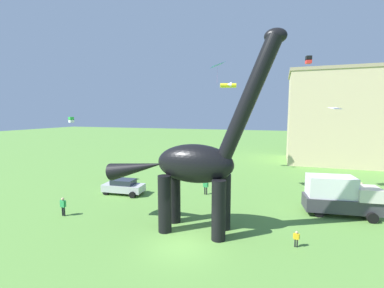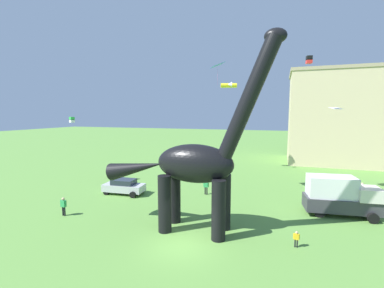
% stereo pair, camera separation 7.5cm
% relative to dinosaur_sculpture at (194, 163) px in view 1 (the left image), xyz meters
% --- Properties ---
extents(ground_plane, '(240.00, 240.00, 0.00)m').
position_rel_dinosaur_sculpture_xyz_m(ground_plane, '(0.03, -2.46, -4.84)').
color(ground_plane, '#5B8E3D').
extents(dinosaur_sculpture, '(12.81, 2.71, 13.39)m').
position_rel_dinosaur_sculpture_xyz_m(dinosaur_sculpture, '(0.00, 0.00, 0.00)').
color(dinosaur_sculpture, black).
rests_on(dinosaur_sculpture, ground_plane).
extents(parked_sedan_left, '(4.34, 2.14, 1.55)m').
position_rel_dinosaur_sculpture_xyz_m(parked_sedan_left, '(-9.56, 5.71, -4.04)').
color(parked_sedan_left, '#B7B7BC').
rests_on(parked_sedan_left, ground_plane).
extents(parked_box_truck, '(5.82, 2.77, 3.20)m').
position_rel_dinosaur_sculpture_xyz_m(parked_box_truck, '(10.41, 6.49, -3.20)').
color(parked_box_truck, '#38383D').
rests_on(parked_box_truck, ground_plane).
extents(person_photographer, '(0.39, 0.17, 1.04)m').
position_rel_dinosaur_sculpture_xyz_m(person_photographer, '(6.83, -0.29, -4.22)').
color(person_photographer, black).
rests_on(person_photographer, ground_plane).
extents(person_vendor_side, '(0.59, 0.26, 1.56)m').
position_rel_dinosaur_sculpture_xyz_m(person_vendor_side, '(-1.45, 8.28, -3.90)').
color(person_vendor_side, black).
rests_on(person_vendor_side, ground_plane).
extents(person_strolling_adult, '(0.55, 0.24, 1.48)m').
position_rel_dinosaur_sculpture_xyz_m(person_strolling_adult, '(-15.46, 11.14, -3.95)').
color(person_strolling_adult, black).
rests_on(person_strolling_adult, ground_plane).
extents(person_watching_child, '(0.64, 0.28, 1.71)m').
position_rel_dinosaur_sculpture_xyz_m(person_watching_child, '(13.21, 11.40, -3.81)').
color(person_watching_child, '#6B6056').
rests_on(person_watching_child, ground_plane).
extents(person_far_spectator, '(0.57, 0.25, 1.53)m').
position_rel_dinosaur_sculpture_xyz_m(person_far_spectator, '(-10.88, -0.95, -3.92)').
color(person_far_spectator, black).
rests_on(person_far_spectator, ground_plane).
extents(kite_mid_left, '(1.53, 1.45, 0.21)m').
position_rel_dinosaur_sculpture_xyz_m(kite_mid_left, '(10.90, 13.51, 4.00)').
color(kite_mid_left, white).
extents(kite_high_right, '(2.31, 2.19, 0.65)m').
position_rel_dinosaur_sculpture_xyz_m(kite_high_right, '(-1.49, 19.84, 7.37)').
color(kite_high_right, yellow).
extents(kite_high_left, '(0.59, 0.59, 0.70)m').
position_rel_dinosaur_sculpture_xyz_m(kite_high_left, '(7.92, 10.72, 8.52)').
color(kite_high_left, black).
extents(kite_near_low, '(0.57, 0.57, 0.64)m').
position_rel_dinosaur_sculpture_xyz_m(kite_near_low, '(-17.11, 7.02, 2.75)').
color(kite_near_low, green).
extents(kite_mid_right, '(1.81, 1.99, 2.11)m').
position_rel_dinosaur_sculpture_xyz_m(kite_mid_right, '(-0.38, 8.35, 8.10)').
color(kite_mid_right, '#287AE5').
extents(background_building_block, '(21.94, 11.36, 15.33)m').
position_rel_dinosaur_sculpture_xyz_m(background_building_block, '(17.64, 32.45, 2.83)').
color(background_building_block, '#CCB78E').
rests_on(background_building_block, ground_plane).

